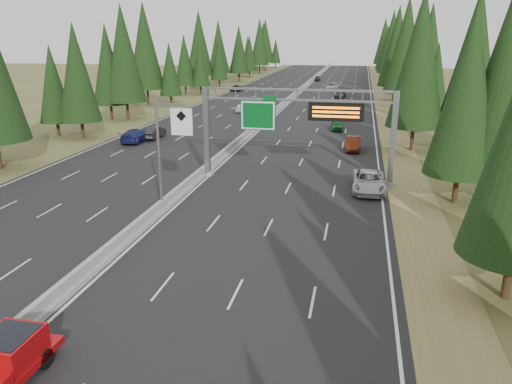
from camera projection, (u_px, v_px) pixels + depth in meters
The scene contains 19 objects.
road at pixel (281, 108), 87.00m from camera, with size 32.00×260.00×0.08m, color black.
shoulder_right at pixel (386, 111), 83.56m from camera, with size 3.60×260.00×0.06m, color olive.
shoulder_left at pixel (185, 105), 90.45m from camera, with size 3.60×260.00×0.06m, color brown.
median_barrier at pixel (282, 105), 86.89m from camera, with size 0.70×260.00×0.85m.
sign_gantry at pixel (304, 121), 41.56m from camera, with size 16.75×0.98×7.80m.
hov_sign_pole at pixel (166, 148), 34.08m from camera, with size 2.80×0.50×8.00m.
tree_row_right at pixel (428, 55), 67.81m from camera, with size 11.81×242.63×18.82m.
tree_row_left at pixel (114, 56), 72.30m from camera, with size 11.65×241.42×18.90m.
silver_minivan at pixel (369, 181), 40.09m from camera, with size 2.60×5.63×1.57m, color #B2B2B7.
red_pickup at pixel (3, 361), 17.70m from camera, with size 1.93×5.39×1.76m.
car_ahead_green at pixel (337, 125), 66.00m from camera, with size 1.53×3.79×1.29m, color #166225.
car_ahead_dkred at pixel (353, 144), 54.34m from camera, with size 1.55×4.43×1.46m, color #531C0B.
car_ahead_dkgrey at pixel (340, 94), 100.00m from camera, with size 1.91×4.69×1.36m, color black.
car_ahead_white at pixel (333, 87), 114.05m from camera, with size 2.69×5.83×1.62m, color #BDBDBD.
car_ahead_far at pixel (318, 78), 137.37m from camera, with size 1.59×3.95×1.35m, color black.
car_onc_near at pixel (154, 132), 60.58m from camera, with size 1.56×4.48×1.48m, color black.
car_onc_blue at pixel (136, 135), 58.57m from camera, with size 2.16×5.32×1.54m, color navy.
car_onc_white at pixel (243, 108), 81.56m from camera, with size 1.69×4.20×1.43m, color white.
car_onc_far at pixel (237, 88), 112.79m from camera, with size 2.25×4.88×1.36m, color black.
Camera 1 is at (13.37, -6.50, 12.09)m, focal length 35.00 mm.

